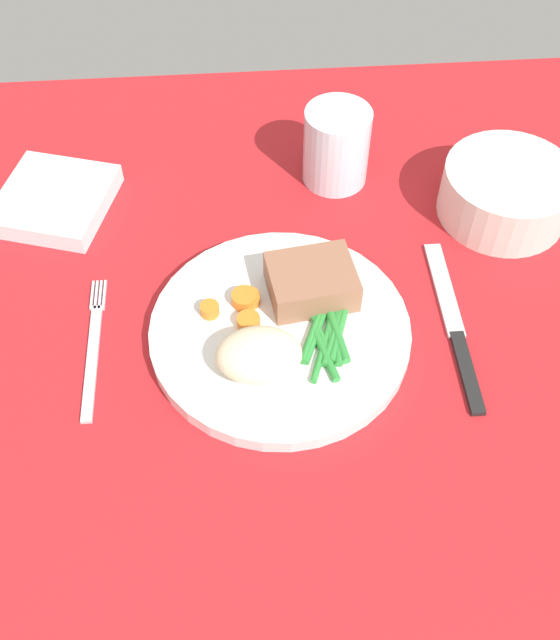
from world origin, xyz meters
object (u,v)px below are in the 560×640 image
at_px(dinner_plate, 280,332).
at_px(napkin, 55,200).
at_px(meat_portion, 312,282).
at_px(knife, 454,327).
at_px(water_glass, 336,151).
at_px(salad_bowl, 507,190).
at_px(fork, 93,349).

bearing_deg(dinner_plate, napkin, 139.86).
height_order(dinner_plate, meat_portion, meat_portion).
distance_m(dinner_plate, napkin, 0.30).
height_order(knife, water_glass, water_glass).
bearing_deg(napkin, water_glass, 4.92).
relative_size(dinner_plate, napkin, 2.09).
relative_size(salad_bowl, napkin, 1.17).
bearing_deg(water_glass, fork, -138.67).
bearing_deg(dinner_plate, water_glass, 70.42).
bearing_deg(dinner_plate, knife, -0.98).
bearing_deg(salad_bowl, dinner_plate, -149.17).
height_order(fork, salad_bowl, salad_bowl).
height_order(dinner_plate, napkin, napkin).
relative_size(dinner_plate, knife, 1.20).
height_order(dinner_plate, water_glass, water_glass).
bearing_deg(knife, salad_bowl, 56.79).
xyz_separation_m(fork, salad_bowl, (0.43, 0.15, 0.03)).
xyz_separation_m(water_glass, salad_bowl, (0.17, -0.07, -0.01)).
xyz_separation_m(dinner_plate, meat_portion, (0.03, 0.04, 0.02)).
xyz_separation_m(knife, napkin, (-0.40, 0.20, 0.01)).
bearing_deg(water_glass, meat_portion, -104.00).
bearing_deg(water_glass, knife, -68.36).
xyz_separation_m(fork, water_glass, (0.25, 0.22, 0.04)).
xyz_separation_m(dinner_plate, napkin, (-0.23, 0.19, 0.00)).
height_order(fork, knife, knife).
distance_m(fork, salad_bowl, 0.46).
bearing_deg(dinner_plate, meat_portion, 49.40).
xyz_separation_m(dinner_plate, water_glass, (0.08, 0.22, 0.03)).
distance_m(meat_portion, salad_bowl, 0.25).
bearing_deg(salad_bowl, meat_portion, -152.95).
distance_m(knife, water_glass, 0.24).
height_order(meat_portion, fork, meat_portion).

